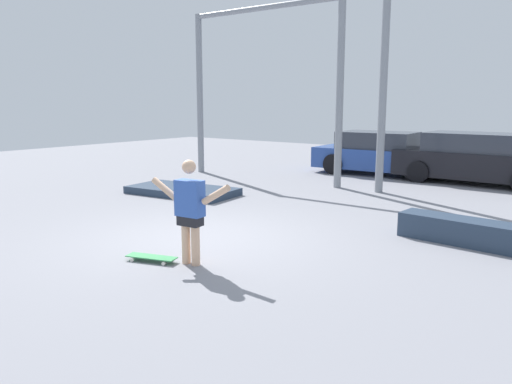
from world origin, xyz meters
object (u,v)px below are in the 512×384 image
Objects in this scene: grind_box at (473,233)px; parked_car_blue at (381,154)px; skateboarder at (190,208)px; skateboard at (151,257)px; parked_car_black at (476,159)px; manual_pad at (182,191)px.

grind_box is 8.13m from parked_car_blue.
grind_box is at bearing -59.05° from parked_car_blue.
parked_car_blue is at bearing 92.59° from skateboarder.
skateboard is (-0.55, -0.26, -0.77)m from skateboarder.
skateboard is 10.61m from parked_car_black.
manual_pad is 0.62× the size of parked_car_black.
skateboarder is 5.64m from manual_pad.
grind_box is (2.98, 3.47, -0.62)m from skateboarder.
skateboarder is 0.35× the size of parked_car_blue.
skateboarder is 0.98m from skateboard.
skateboarder is at bearing -96.76° from parked_car_black.
skateboarder reaches higher than parked_car_blue.
parked_car_black reaches higher than grind_box.
skateboard is 10.53m from parked_car_blue.
parked_car_blue is at bearing 77.51° from skateboard.
skateboarder is at bearing 7.68° from skateboard.
manual_pad is at bearing -114.59° from parked_car_blue.
manual_pad reaches higher than skateboard.
grind_box is at bearing -2.95° from manual_pad.
parked_car_black is at bearing 76.48° from skateboarder.
parked_car_black is at bearing 49.46° from manual_pad.
manual_pad is (-3.53, 4.09, 0.03)m from skateboard.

